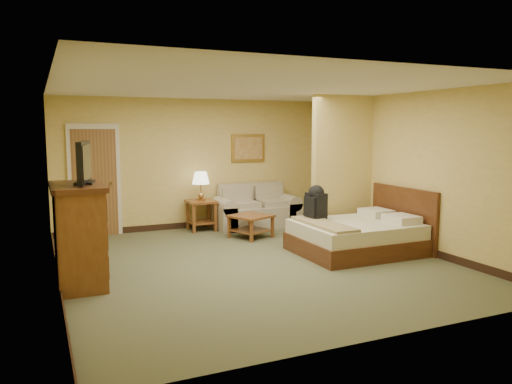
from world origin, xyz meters
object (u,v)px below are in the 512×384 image
coffee_table (251,221)px  bed (359,235)px  loveseat (256,213)px  dresser (79,234)px

coffee_table → bed: (1.18, -1.73, -0.02)m
loveseat → dresser: dresser is taller
coffee_table → bed: bearing=-55.7°
coffee_table → dresser: bearing=-152.0°
coffee_table → dresser: (-3.12, -1.66, 0.35)m
coffee_table → bed: bed is taller
loveseat → coffee_table: loveseat is taller
loveseat → bed: bearing=-76.1°
dresser → coffee_table: bearing=28.0°
bed → dresser: bearing=179.0°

